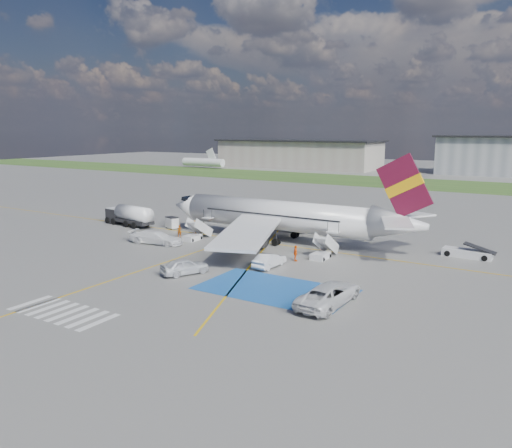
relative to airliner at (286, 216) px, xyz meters
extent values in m
plane|color=#60605E|center=(-1.51, -14.00, -3.39)|extent=(400.00, 400.00, 0.00)
cube|color=#2D4C1E|center=(-1.51, 81.00, -3.39)|extent=(400.00, 30.00, 0.01)
cube|color=gold|center=(-1.51, -2.00, -3.39)|extent=(120.00, 0.20, 0.01)
cube|color=gold|center=(-6.51, -24.00, -3.39)|extent=(0.20, 60.00, 0.01)
cube|color=gold|center=(-1.51, -2.00, -3.39)|extent=(20.71, 56.45, 0.01)
cube|color=#1A52A0|center=(8.49, -18.00, -3.39)|extent=(14.00, 8.00, 0.01)
cube|color=silver|center=(-7.51, -32.00, -3.39)|extent=(0.60, 4.00, 0.01)
cube|color=silver|center=(-6.31, -32.00, -3.39)|extent=(0.60, 4.00, 0.01)
cube|color=silver|center=(-5.11, -32.00, -3.39)|extent=(0.60, 4.00, 0.01)
cube|color=silver|center=(-3.91, -32.00, -3.39)|extent=(0.60, 4.00, 0.01)
cube|color=silver|center=(-2.71, -32.00, -3.39)|extent=(0.60, 4.00, 0.01)
cube|color=silver|center=(-1.51, -32.00, -3.39)|extent=(0.60, 4.00, 0.01)
cube|color=silver|center=(-0.31, -32.00, -3.39)|extent=(0.60, 4.00, 0.01)
cube|color=silver|center=(0.89, -32.00, -3.39)|extent=(0.60, 4.00, 0.01)
cube|color=gray|center=(-56.51, 116.00, 1.61)|extent=(60.00, 22.00, 10.00)
cylinder|color=silver|center=(-1.51, 0.00, 0.01)|extent=(26.00, 3.90, 3.90)
cone|color=silver|center=(-16.51, 0.00, 0.01)|extent=(4.00, 3.90, 3.90)
cube|color=black|center=(-15.91, 0.00, 1.06)|extent=(1.67, 1.90, 0.82)
cone|color=silver|center=(14.69, 0.00, 0.41)|extent=(6.50, 3.90, 3.90)
cube|color=silver|center=(-0.51, -8.50, -0.59)|extent=(9.86, 15.95, 1.40)
cube|color=silver|center=(-0.51, 8.50, -0.59)|extent=(9.86, 15.95, 1.40)
cylinder|color=#38383A|center=(-1.51, -5.60, -1.99)|extent=(3.40, 2.10, 2.10)
cylinder|color=#38383A|center=(-1.51, 5.60, -1.99)|extent=(3.40, 2.10, 2.10)
cube|color=maroon|center=(14.99, 0.00, 4.81)|extent=(6.62, 0.30, 7.45)
cube|color=#FAB00D|center=(14.99, 0.00, 4.81)|extent=(4.36, 0.40, 3.08)
cube|color=silver|center=(15.29, -3.20, 1.11)|extent=(4.73, 5.95, 0.49)
cube|color=silver|center=(15.29, 3.20, 1.11)|extent=(4.73, 5.95, 0.49)
cube|color=black|center=(-1.51, -1.96, 0.36)|extent=(19.50, 0.04, 0.18)
cube|color=black|center=(-1.51, 1.96, 0.36)|extent=(19.50, 0.04, 0.18)
cube|color=silver|center=(-11.01, -4.15, -1.94)|extent=(1.40, 3.73, 2.32)
cube|color=silver|center=(-11.01, -2.25, -0.89)|extent=(1.40, 1.00, 0.12)
cylinder|color=black|center=(-11.71, -2.25, -0.34)|extent=(0.06, 0.06, 1.10)
cylinder|color=black|center=(-10.31, -2.25, -0.34)|extent=(0.06, 0.06, 1.10)
cube|color=silver|center=(-11.01, -5.75, -3.04)|extent=(1.60, 2.40, 0.70)
cube|color=silver|center=(7.49, -4.15, -1.94)|extent=(1.40, 3.73, 2.32)
cube|color=silver|center=(7.49, -2.25, -0.89)|extent=(1.40, 1.00, 0.12)
cylinder|color=black|center=(6.79, -2.25, -0.34)|extent=(0.06, 0.06, 1.10)
cylinder|color=black|center=(8.19, -2.25, -0.34)|extent=(0.06, 0.06, 1.10)
cube|color=silver|center=(7.49, -5.75, -3.04)|extent=(1.60, 2.40, 0.70)
cube|color=black|center=(-29.01, -2.21, -2.24)|extent=(2.63, 2.63, 2.30)
cylinder|color=silver|center=(-24.35, -2.93, -1.39)|extent=(7.08, 3.32, 2.30)
cube|color=black|center=(-24.35, -2.93, -2.54)|extent=(7.08, 3.32, 0.50)
cube|color=silver|center=(-18.53, -1.08, -2.50)|extent=(2.40, 1.89, 1.47)
cube|color=black|center=(-18.53, -1.08, -1.71)|extent=(2.27, 1.76, 0.13)
cube|color=silver|center=(21.57, 3.81, -2.95)|extent=(5.38, 1.96, 0.89)
cube|color=black|center=(22.90, 3.76, -2.17)|extent=(3.52, 1.45, 0.99)
imported|color=silver|center=(-1.72, -18.52, -2.55)|extent=(3.94, 5.29, 1.68)
imported|color=#B7B9BF|center=(4.27, -11.75, -2.63)|extent=(1.74, 4.67, 1.52)
imported|color=silver|center=(14.30, -19.04, -2.20)|extent=(3.16, 6.44, 2.38)
imported|color=white|center=(-13.64, -9.76, -2.30)|extent=(5.87, 3.09, 2.19)
imported|color=orange|center=(-13.83, -4.92, -2.59)|extent=(0.70, 0.62, 1.61)
imported|color=orange|center=(-12.97, -2.77, -2.40)|extent=(1.22, 1.19, 1.98)
imported|color=#F85A0D|center=(5.53, -8.07, -2.50)|extent=(0.96, 1.11, 1.79)
camera|label=1|loc=(29.93, -56.35, 11.12)|focal=35.00mm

